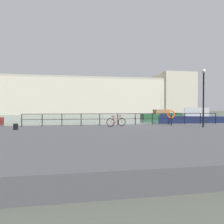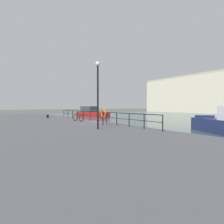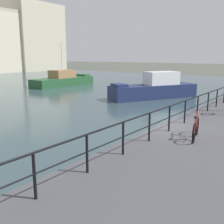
{
  "view_description": "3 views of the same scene",
  "coord_description": "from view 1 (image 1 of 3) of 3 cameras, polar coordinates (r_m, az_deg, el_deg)",
  "views": [
    {
      "loc": [
        -3.89,
        -17.49,
        2.28
      ],
      "look_at": [
        -0.69,
        3.07,
        1.85
      ],
      "focal_mm": 29.76,
      "sensor_mm": 36.0,
      "label": 1
    },
    {
      "loc": [
        16.67,
        -9.95,
        2.34
      ],
      "look_at": [
        -1.63,
        2.85,
        1.62
      ],
      "focal_mm": 28.37,
      "sensor_mm": 36.0,
      "label": 2
    },
    {
      "loc": [
        -10.6,
        -5.23,
        3.77
      ],
      "look_at": [
        -1.49,
        1.63,
        1.34
      ],
      "focal_mm": 42.55,
      "sensor_mm": 36.0,
      "label": 3
    }
  ],
  "objects": [
    {
      "name": "ground_plane",
      "position": [
        18.06,
        3.69,
        -6.07
      ],
      "size": [
        240.0,
        240.0,
        0.0
      ],
      "primitive_type": "plane",
      "color": "#4C5147"
    },
    {
      "name": "water_basin",
      "position": [
        47.9,
        -4.16,
        -1.54
      ],
      "size": [
        80.0,
        60.0,
        0.01
      ],
      "primitive_type": "cube",
      "color": "#33474C",
      "rests_on": "ground_plane"
    },
    {
      "name": "quay_promenade",
      "position": [
        11.82,
        10.62,
        -8.19
      ],
      "size": [
        56.0,
        13.0,
        0.72
      ],
      "primitive_type": "cube",
      "color": "#47474C",
      "rests_on": "ground_plane"
    },
    {
      "name": "harbor_building",
      "position": [
        74.39,
        -1.13,
        4.65
      ],
      "size": [
        78.78,
        17.18,
        16.23
      ],
      "color": "beige",
      "rests_on": "ground_plane"
    },
    {
      "name": "moored_red_daysailer",
      "position": [
        27.69,
        22.98,
        -1.84
      ],
      "size": [
        8.19,
        5.69,
        2.35
      ],
      "rotation": [
        0.0,
        0.0,
        2.65
      ],
      "color": "navy",
      "rests_on": "water_basin"
    },
    {
      "name": "moored_blue_motorboat",
      "position": [
        41.27,
        15.08,
        -1.01
      ],
      "size": [
        8.89,
        2.6,
        5.42
      ],
      "rotation": [
        0.0,
        0.0,
        0.01
      ],
      "color": "#23512D",
      "rests_on": "water_basin"
    },
    {
      "name": "quay_railing",
      "position": [
        17.23,
        4.51,
        -1.56
      ],
      "size": [
        18.37,
        0.07,
        1.08
      ],
      "color": "black",
      "rests_on": "quay_promenade"
    },
    {
      "name": "parked_bicycle",
      "position": [
        15.79,
        1.29,
        -3.07
      ],
      "size": [
        1.73,
        0.48,
        0.98
      ],
      "rotation": [
        0.0,
        0.0,
        0.24
      ],
      "color": "black",
      "rests_on": "quay_promenade"
    },
    {
      "name": "mooring_bollard",
      "position": [
        15.16,
        -27.48,
        -4.03
      ],
      "size": [
        0.32,
        0.32,
        0.44
      ],
      "primitive_type": "cylinder",
      "color": "black",
      "rests_on": "quay_promenade"
    },
    {
      "name": "life_ring_stand",
      "position": [
        17.43,
        17.69,
        -0.8
      ],
      "size": [
        0.75,
        0.16,
        1.4
      ],
      "color": "black",
      "rests_on": "quay_promenade"
    },
    {
      "name": "quay_lamp_post",
      "position": [
        17.03,
        26.3,
        6.02
      ],
      "size": [
        0.32,
        0.32,
        4.76
      ],
      "color": "black",
      "rests_on": "quay_promenade"
    }
  ]
}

